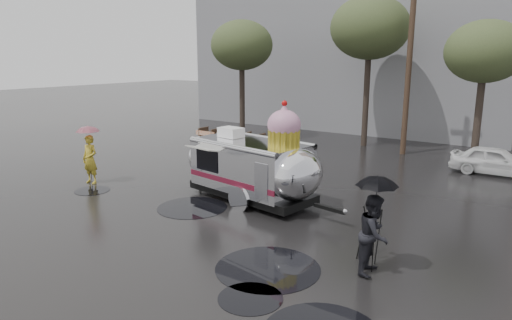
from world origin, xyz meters
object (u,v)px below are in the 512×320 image
Objects in this scene: tripod at (370,229)px; airstream_trailer at (253,165)px; person_left at (90,159)px; person_right at (374,234)px.

airstream_trailer is at bearing 158.25° from tripod.
airstream_trailer is 6.80m from person_left.
tripod is (-0.33, 0.60, -0.14)m from person_right.
person_left is 11.97m from person_right.
person_right is at bearing -59.12° from tripod.
airstream_trailer is 3.50× the size of person_left.
airstream_trailer is 4.85× the size of tripod.
airstream_trailer is at bearing 57.05° from person_right.
person_right is 1.36× the size of tripod.
airstream_trailer is 3.57× the size of person_right.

